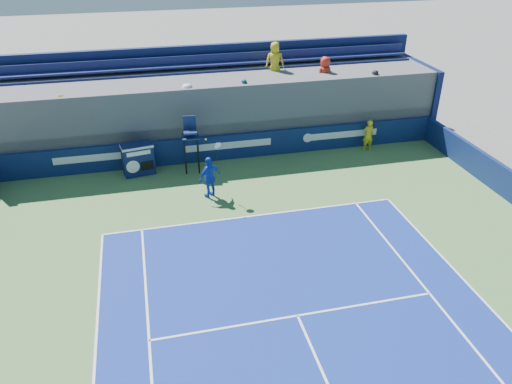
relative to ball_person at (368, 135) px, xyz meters
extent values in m
imported|color=yellow|center=(0.00, 0.00, 0.00)|extent=(0.55, 0.37, 1.50)
cube|color=white|center=(-6.67, -4.68, -0.74)|extent=(10.97, 0.07, 0.00)
cube|color=white|center=(-6.67, -10.17, -0.74)|extent=(8.23, 0.07, 0.00)
cube|color=#0D1D4B|center=(-6.67, 0.53, -0.16)|extent=(20.40, 0.20, 1.20)
cube|color=white|center=(-12.67, 0.43, -0.04)|extent=(3.20, 0.01, 0.32)
cube|color=white|center=(-6.67, 0.43, -0.04)|extent=(4.00, 0.01, 0.32)
cube|color=white|center=(-1.17, 0.43, -0.04)|extent=(3.60, 0.01, 0.32)
cylinder|color=white|center=(-2.87, 0.43, -0.04)|extent=(0.44, 0.01, 0.44)
cube|color=#0E1848|center=(-10.72, -0.09, -0.06)|extent=(1.40, 0.91, 1.40)
cube|color=silver|center=(-10.72, -0.09, 0.57)|extent=(1.42, 0.93, 0.10)
cylinder|color=white|center=(-10.96, -0.49, -0.21)|extent=(0.56, 0.12, 0.56)
cube|color=black|center=(-10.37, -0.39, -0.26)|extent=(0.55, 0.11, 0.40)
cube|color=white|center=(-10.66, -0.44, 0.36)|extent=(0.99, 0.18, 0.18)
cylinder|color=black|center=(-8.74, -0.61, 0.04)|extent=(0.08, 0.08, 1.60)
cylinder|color=black|center=(-8.18, -0.66, 0.04)|extent=(0.08, 0.08, 1.60)
cylinder|color=black|center=(-8.69, -0.05, 0.04)|extent=(0.08, 0.08, 1.60)
cylinder|color=black|center=(-8.13, -0.10, 0.04)|extent=(0.08, 0.08, 1.60)
cube|color=#101F50|center=(-8.43, -0.36, 0.87)|extent=(0.76, 0.76, 0.06)
cube|color=#14224E|center=(-8.44, -0.46, 1.12)|extent=(0.59, 0.50, 0.08)
cube|color=#141F4B|center=(-8.41, -0.10, 1.42)|extent=(0.55, 0.11, 0.60)
imported|color=#163CB6|center=(-8.01, -2.83, 0.11)|extent=(1.09, 0.84, 1.72)
cylinder|color=black|center=(-7.67, -2.74, 0.94)|extent=(0.09, 0.15, 0.39)
torus|color=silver|center=(-7.64, -2.80, 1.42)|extent=(0.32, 0.22, 0.29)
cylinder|color=white|center=(-7.64, -2.80, 1.42)|extent=(0.26, 0.17, 0.24)
sphere|color=#CCE733|center=(-8.11, -2.98, 1.79)|extent=(0.07, 0.07, 0.07)
cube|color=#515156|center=(-6.67, 2.43, 0.93)|extent=(20.40, 3.60, 3.38)
cube|color=#515156|center=(-6.67, 1.08, 0.71)|extent=(20.40, 0.90, 0.55)
cube|color=#151B4E|center=(-6.67, 0.98, 1.19)|extent=(20.00, 0.45, 0.08)
cube|color=#151B4E|center=(-6.67, 1.23, 1.39)|extent=(20.00, 0.06, 0.45)
cube|color=#515156|center=(-6.67, 1.98, 1.26)|extent=(20.40, 0.90, 0.55)
cube|color=#151B4E|center=(-6.67, 1.88, 1.74)|extent=(20.00, 0.45, 0.08)
cube|color=#151B4E|center=(-6.67, 2.13, 1.94)|extent=(20.00, 0.06, 0.45)
cube|color=#515156|center=(-6.67, 2.88, 1.81)|extent=(20.40, 0.90, 0.55)
cube|color=#151B4E|center=(-6.67, 2.78, 2.29)|extent=(20.00, 0.45, 0.08)
cube|color=#151B4E|center=(-6.67, 3.03, 2.49)|extent=(20.00, 0.06, 0.45)
cube|color=#515156|center=(-6.67, 3.78, 2.36)|extent=(20.40, 0.90, 0.55)
cube|color=#151B4E|center=(-6.67, 3.68, 2.84)|extent=(20.00, 0.45, 0.08)
cube|color=#151B4E|center=(-6.67, 3.93, 3.04)|extent=(20.00, 0.06, 0.45)
cube|color=#0C1647|center=(-6.67, 4.38, 1.44)|extent=(20.80, 0.30, 4.40)
cube|color=#0C1647|center=(3.68, 2.43, 0.94)|extent=(0.30, 3.90, 3.40)
imported|color=#C39217|center=(-13.56, 1.03, 1.83)|extent=(0.89, 0.75, 1.65)
imported|color=white|center=(-8.30, 1.03, 1.88)|extent=(1.16, 0.70, 1.76)
imported|color=teal|center=(-5.75, 1.03, 1.89)|extent=(1.09, 0.58, 1.77)
imported|color=#AD2818|center=(-1.65, 1.93, 2.45)|extent=(1.00, 0.80, 1.78)
imported|color=black|center=(0.47, 1.03, 1.92)|extent=(0.68, 0.46, 1.82)
imported|color=gold|center=(-3.88, 2.83, 3.02)|extent=(1.02, 0.81, 1.82)
imported|color=black|center=(-4.07, 1.03, 1.77)|extent=(0.99, 0.57, 1.53)
camera|label=1|loc=(-10.24, -20.20, 9.10)|focal=35.00mm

